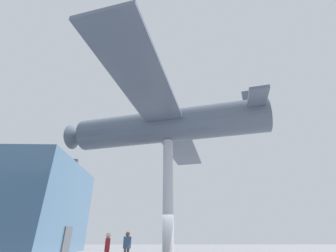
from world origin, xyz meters
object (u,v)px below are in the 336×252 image
(suspended_airplane, at_px, (164,126))
(visitor_person, at_px, (127,245))
(support_pylon_central, at_px, (168,197))
(visitor_second, at_px, (107,248))

(suspended_airplane, relative_size, visitor_person, 10.56)
(support_pylon_central, xyz_separation_m, suspended_airplane, (0.07, 0.25, 4.57))
(support_pylon_central, relative_size, suspended_airplane, 0.40)
(visitor_person, distance_m, visitor_second, 2.39)
(visitor_person, bearing_deg, support_pylon_central, -51.67)
(visitor_person, height_order, visitor_second, visitor_person)
(support_pylon_central, xyz_separation_m, visitor_second, (-1.02, 2.98, -2.59))
(support_pylon_central, xyz_separation_m, visitor_person, (1.29, 2.33, -2.53))
(visitor_person, relative_size, visitor_second, 1.06)
(support_pylon_central, distance_m, suspended_airplane, 4.58)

